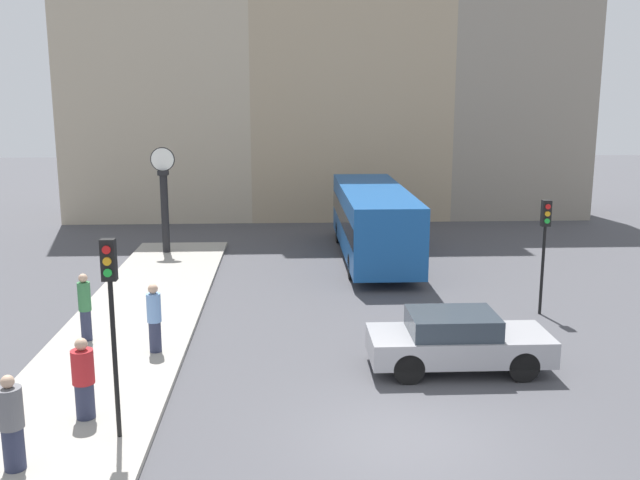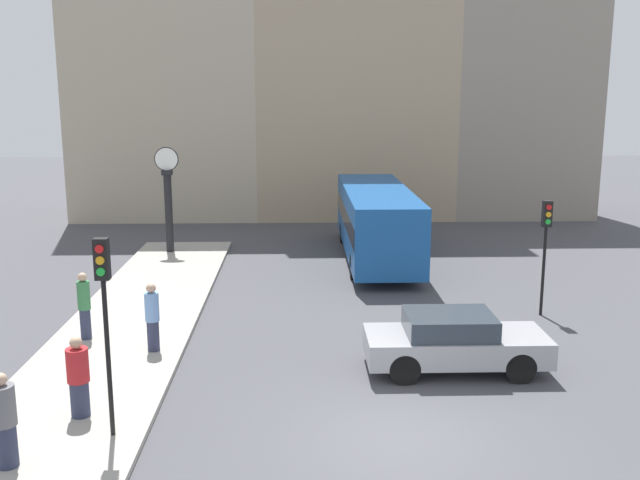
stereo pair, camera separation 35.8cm
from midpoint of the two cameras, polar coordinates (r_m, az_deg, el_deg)
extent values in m
plane|color=#47474C|center=(14.12, 6.92, -15.59)|extent=(120.00, 120.00, 0.00)
cube|color=#A39E93|center=(21.71, -13.82, -5.72)|extent=(3.61, 19.70, 0.13)
cube|color=#B7A88E|center=(38.27, -11.98, 13.10)|extent=(9.41, 5.00, 15.01)
cube|color=tan|center=(37.86, 3.08, 14.64)|extent=(10.01, 5.00, 16.71)
cube|color=gray|center=(39.46, 15.91, 11.84)|extent=(7.23, 5.00, 13.60)
cube|color=#9E9EA3|center=(17.26, 11.39, -8.32)|extent=(4.23, 1.75, 0.61)
cube|color=#2D3842|center=(17.04, 10.91, -6.60)|extent=(2.03, 1.57, 0.49)
cylinder|color=black|center=(18.36, 14.85, -8.07)|extent=(0.71, 0.22, 0.71)
cylinder|color=black|center=(17.00, 16.31, -9.79)|extent=(0.71, 0.22, 0.71)
cylinder|color=black|center=(17.81, 6.64, -8.38)|extent=(0.71, 0.22, 0.71)
cylinder|color=black|center=(16.40, 7.42, -10.21)|extent=(0.71, 0.22, 0.71)
cube|color=#195199|center=(27.91, 4.89, 1.64)|extent=(2.46, 9.90, 2.42)
cube|color=#1E232D|center=(27.88, 4.90, 1.95)|extent=(2.48, 9.70, 0.72)
cylinder|color=black|center=(31.24, 6.20, 0.62)|extent=(0.28, 0.90, 0.90)
cylinder|color=black|center=(31.02, 2.22, 0.60)|extent=(0.28, 0.90, 0.90)
cylinder|color=black|center=(25.32, 8.09, -2.08)|extent=(0.28, 0.90, 0.90)
cylinder|color=black|center=(25.04, 3.17, -2.13)|extent=(0.28, 0.90, 0.90)
cylinder|color=black|center=(13.83, -15.86, -9.13)|extent=(0.09, 0.09, 3.03)
cube|color=black|center=(13.28, -16.32, -1.47)|extent=(0.26, 0.20, 0.76)
cylinder|color=red|center=(13.13, -16.50, -0.70)|extent=(0.15, 0.04, 0.15)
cylinder|color=orange|center=(13.17, -16.45, -1.59)|extent=(0.15, 0.04, 0.15)
cylinder|color=green|center=(13.22, -16.40, -2.47)|extent=(0.15, 0.04, 0.15)
cylinder|color=black|center=(21.84, 17.88, -2.41)|extent=(0.09, 0.09, 2.65)
cube|color=black|center=(21.50, 18.17, 2.00)|extent=(0.26, 0.20, 0.76)
cylinder|color=red|center=(21.36, 18.31, 2.50)|extent=(0.15, 0.04, 0.15)
cylinder|color=orange|center=(21.39, 18.27, 1.95)|extent=(0.15, 0.04, 0.15)
cylinder|color=green|center=(21.43, 18.24, 1.40)|extent=(0.15, 0.04, 0.15)
cylinder|color=black|center=(29.12, -11.66, 2.09)|extent=(0.30, 0.30, 3.11)
cube|color=black|center=(28.90, -11.80, 5.31)|extent=(0.39, 0.39, 0.18)
cylinder|color=black|center=(28.85, -11.84, 6.36)|extent=(0.95, 0.04, 0.95)
cylinder|color=white|center=(28.85, -11.84, 6.36)|extent=(0.88, 0.06, 0.88)
cylinder|color=#2D334C|center=(13.76, -23.08, -14.90)|extent=(0.36, 0.36, 0.77)
cylinder|color=slate|center=(13.45, -23.34, -12.06)|extent=(0.43, 0.43, 0.72)
sphere|color=tan|center=(13.28, -23.50, -10.19)|extent=(0.23, 0.23, 0.23)
cylinder|color=#2D334C|center=(18.33, -12.65, -7.48)|extent=(0.30, 0.30, 0.77)
cylinder|color=#729ED8|center=(18.10, -12.75, -5.24)|extent=(0.35, 0.35, 0.72)
sphere|color=tan|center=(17.96, -12.82, -3.77)|extent=(0.24, 0.24, 0.24)
cylinder|color=#2D334C|center=(15.20, -18.00, -11.98)|extent=(0.37, 0.37, 0.73)
cylinder|color=red|center=(14.94, -18.17, -9.49)|extent=(0.44, 0.44, 0.68)
sphere|color=tan|center=(14.78, -18.29, -7.81)|extent=(0.25, 0.25, 0.25)
cylinder|color=#2D334C|center=(19.62, -17.74, -6.42)|extent=(0.28, 0.28, 0.80)
cylinder|color=#387A47|center=(19.40, -17.89, -4.24)|extent=(0.33, 0.33, 0.75)
sphere|color=tan|center=(19.28, -17.98, -2.84)|extent=(0.23, 0.23, 0.23)
camera|label=1|loc=(0.18, -89.51, 0.10)|focal=40.00mm
camera|label=2|loc=(0.18, 90.49, -0.10)|focal=40.00mm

